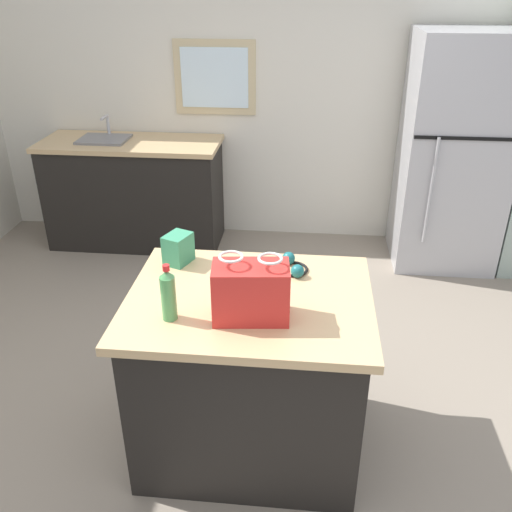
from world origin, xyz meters
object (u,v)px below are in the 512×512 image
object	(u,v)px
shopping_bag	(251,292)
bottle	(168,295)
kitchen_island	(250,373)
small_box	(178,249)
ear_defenders	(293,266)
refrigerator	(453,154)

from	to	relation	value
shopping_bag	bottle	bearing A→B (deg)	-172.67
kitchen_island	small_box	world-z (taller)	small_box
bottle	ear_defenders	world-z (taller)	bottle
refrigerator	small_box	bearing A→B (deg)	-132.27
kitchen_island	shopping_bag	size ratio (longest dim) A/B	3.34
kitchen_island	shopping_bag	distance (m)	0.58
shopping_bag	kitchen_island	bearing A→B (deg)	98.75
small_box	bottle	world-z (taller)	bottle
shopping_bag	bottle	world-z (taller)	shopping_bag
ear_defenders	shopping_bag	bearing A→B (deg)	-110.56
shopping_bag	ear_defenders	bearing A→B (deg)	69.44
shopping_bag	ear_defenders	distance (m)	0.47
ear_defenders	kitchen_island	bearing A→B (deg)	-124.92
ear_defenders	bottle	bearing A→B (deg)	-136.61
bottle	ear_defenders	size ratio (longest dim) A/B	1.32
bottle	shopping_bag	bearing A→B (deg)	7.33
kitchen_island	bottle	bearing A→B (deg)	-146.71
small_box	ear_defenders	size ratio (longest dim) A/B	0.78
small_box	ear_defenders	xyz separation A→B (m)	(0.57, -0.03, -0.05)
shopping_bag	small_box	world-z (taller)	shopping_bag
refrigerator	shopping_bag	bearing A→B (deg)	-119.34
shopping_bag	bottle	xyz separation A→B (m)	(-0.34, -0.04, -0.01)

